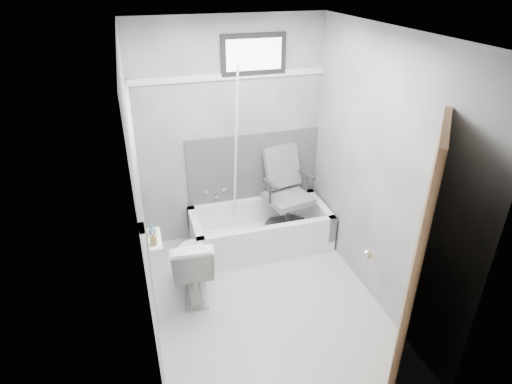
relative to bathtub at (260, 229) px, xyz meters
name	(u,v)px	position (x,y,z in m)	size (l,w,h in m)	color
floor	(267,303)	(-0.22, -0.93, -0.21)	(2.60, 2.60, 0.00)	silver
ceiling	(271,32)	(-0.22, -0.93, 2.19)	(2.60, 2.60, 0.00)	silver
wall_back	(231,135)	(-0.22, 0.37, 0.99)	(2.00, 0.02, 2.40)	slate
wall_front	(341,296)	(-0.22, -2.23, 0.99)	(2.00, 0.02, 2.40)	slate
wall_left	(141,207)	(-1.22, -0.93, 0.99)	(0.02, 2.60, 2.40)	slate
wall_right	(379,174)	(0.78, -0.93, 0.99)	(0.02, 2.60, 2.40)	slate
bathtub	(260,229)	(0.00, 0.00, 0.00)	(1.50, 0.70, 0.42)	white
office_chair	(288,193)	(0.34, 0.05, 0.38)	(0.54, 0.54, 0.93)	slate
toilet	(192,264)	(-0.84, -0.58, 0.12)	(0.38, 0.68, 0.67)	white
door	(478,288)	(0.76, -2.21, 0.79)	(0.78, 0.78, 2.00)	#512D1E
window	(254,54)	(0.03, 0.36, 1.81)	(0.66, 0.04, 0.40)	black
backerboard	(254,167)	(0.03, 0.36, 0.59)	(1.50, 0.02, 0.78)	#4C4C4F
trim_back	(229,76)	(-0.22, 0.36, 1.61)	(2.00, 0.02, 0.06)	white
trim_left	(131,128)	(-1.21, -0.93, 1.61)	(0.02, 2.60, 0.06)	white
pole	(236,157)	(-0.23, 0.13, 0.84)	(0.02, 0.02, 1.95)	white
shelf	(155,240)	(-1.15, -0.94, 0.69)	(0.10, 0.32, 0.03)	white
soap_bottle_a	(153,238)	(-1.16, -1.02, 0.76)	(0.05, 0.05, 0.10)	olive
soap_bottle_b	(152,229)	(-1.16, -0.88, 0.75)	(0.07, 0.07, 0.08)	slate
faucet	(216,193)	(-0.42, 0.34, 0.34)	(0.26, 0.10, 0.16)	silver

